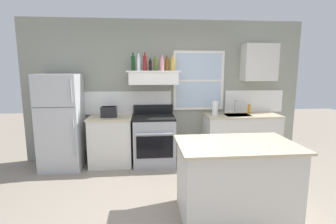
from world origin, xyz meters
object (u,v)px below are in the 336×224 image
(bottle_red_label_wine, at_px, (145,63))
(paper_towel_roll, at_px, (215,108))
(kitchen_island, at_px, (235,179))
(refrigerator, at_px, (61,122))
(bottle_dark_green_wine, at_px, (133,63))
(bottle_amber_wine, at_px, (167,64))
(bottle_champagne_gold_foil, at_px, (173,64))
(bottle_clear_tall, at_px, (139,64))
(bottle_rose_pink, at_px, (162,64))
(bottle_balsamic_dark, at_px, (150,65))
(dish_soap_bottle, at_px, (249,109))
(stove_range, at_px, (154,140))
(bottle_olive_oil_square, at_px, (155,65))
(toaster, at_px, (109,112))

(bottle_red_label_wine, distance_m, paper_towel_roll, 1.56)
(kitchen_island, bearing_deg, bottle_red_label_wine, 119.40)
(refrigerator, height_order, paper_towel_roll, refrigerator)
(bottle_dark_green_wine, height_order, kitchen_island, bottle_dark_green_wine)
(bottle_amber_wine, bearing_deg, bottle_champagne_gold_foil, 4.60)
(bottle_clear_tall, xyz_separation_m, bottle_rose_pink, (0.42, 0.01, -0.01))
(bottle_balsamic_dark, bearing_deg, paper_towel_roll, -0.11)
(refrigerator, xyz_separation_m, paper_towel_roll, (2.82, 0.06, 0.20))
(bottle_balsamic_dark, relative_size, bottle_amber_wine, 0.82)
(refrigerator, bearing_deg, dish_soap_bottle, 2.60)
(bottle_dark_green_wine, bearing_deg, bottle_balsamic_dark, -7.89)
(bottle_balsamic_dark, bearing_deg, refrigerator, -177.76)
(stove_range, height_order, bottle_olive_oil_square, bottle_olive_oil_square)
(kitchen_island, bearing_deg, paper_towel_roll, 82.13)
(refrigerator, bearing_deg, bottle_clear_tall, 3.08)
(toaster, height_order, bottle_clear_tall, bottle_clear_tall)
(refrigerator, relative_size, bottle_clear_tall, 5.58)
(bottle_champagne_gold_foil, bearing_deg, bottle_balsamic_dark, -165.71)
(bottle_olive_oil_square, xyz_separation_m, kitchen_island, (0.87, -1.94, -1.40))
(bottle_clear_tall, relative_size, bottle_olive_oil_square, 1.14)
(dish_soap_bottle, bearing_deg, toaster, -177.58)
(bottle_red_label_wine, bearing_deg, bottle_champagne_gold_foil, 10.63)
(refrigerator, relative_size, paper_towel_roll, 6.27)
(toaster, bearing_deg, bottle_clear_tall, 2.93)
(bottle_rose_pink, distance_m, paper_towel_roll, 1.30)
(stove_range, xyz_separation_m, dish_soap_bottle, (1.88, 0.14, 0.54))
(bottle_balsamic_dark, xyz_separation_m, paper_towel_roll, (1.22, -0.00, -0.79))
(refrigerator, distance_m, bottle_clear_tall, 1.73)
(kitchen_island, bearing_deg, bottle_dark_green_wine, 123.59)
(bottle_rose_pink, xyz_separation_m, kitchen_island, (0.75, -1.88, -1.40))
(bottle_clear_tall, relative_size, kitchen_island, 0.22)
(toaster, distance_m, bottle_dark_green_wine, 0.98)
(bottle_balsamic_dark, height_order, kitchen_island, bottle_balsamic_dark)
(paper_towel_roll, bearing_deg, bottle_balsamic_dark, 179.89)
(refrigerator, bearing_deg, toaster, 3.18)
(bottle_champagne_gold_foil, bearing_deg, bottle_rose_pink, -156.75)
(refrigerator, bearing_deg, bottle_champagne_gold_foil, 4.79)
(refrigerator, height_order, bottle_clear_tall, bottle_clear_tall)
(bottle_dark_green_wine, relative_size, bottle_clear_tall, 1.06)
(dish_soap_bottle, xyz_separation_m, kitchen_island, (-0.97, -1.96, -0.54))
(dish_soap_bottle, bearing_deg, bottle_amber_wine, -180.00)
(bottle_dark_green_wine, xyz_separation_m, bottle_clear_tall, (0.10, -0.03, -0.01))
(refrigerator, relative_size, dish_soap_bottle, 9.40)
(bottle_balsamic_dark, height_order, paper_towel_roll, bottle_balsamic_dark)
(stove_range, bearing_deg, bottle_rose_pink, 20.01)
(refrigerator, xyz_separation_m, kitchen_island, (2.56, -1.80, -0.39))
(bottle_red_label_wine, xyz_separation_m, bottle_olive_oil_square, (0.19, 0.06, -0.02))
(bottle_champagne_gold_foil, bearing_deg, paper_towel_roll, -7.70)
(bottle_balsamic_dark, xyz_separation_m, bottle_champagne_gold_foil, (0.42, 0.11, 0.03))
(bottle_amber_wine, bearing_deg, bottle_red_label_wine, -167.86)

